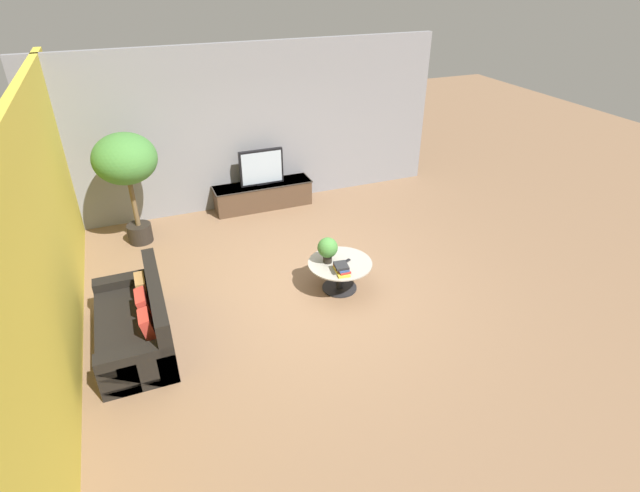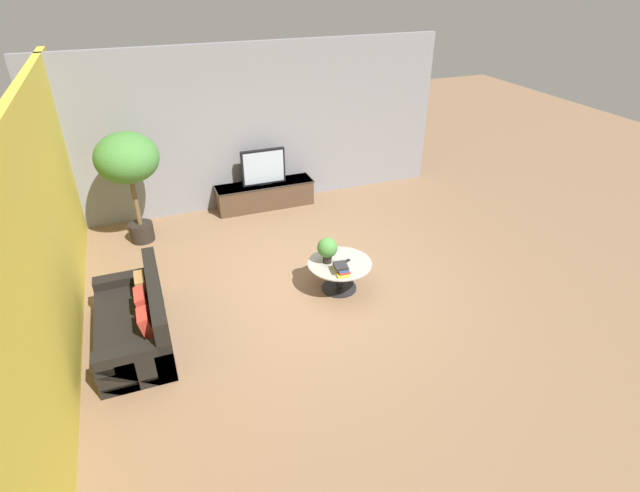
{
  "view_description": "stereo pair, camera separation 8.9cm",
  "coord_description": "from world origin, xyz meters",
  "px_view_note": "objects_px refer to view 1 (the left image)",
  "views": [
    {
      "loc": [
        -2.21,
        -5.69,
        4.24
      ],
      "look_at": [
        0.16,
        0.22,
        0.55
      ],
      "focal_mm": 28.0,
      "sensor_mm": 36.0,
      "label": 1
    },
    {
      "loc": [
        -2.12,
        -5.73,
        4.24
      ],
      "look_at": [
        0.16,
        0.22,
        0.55
      ],
      "focal_mm": 28.0,
      "sensor_mm": 36.0,
      "label": 2
    }
  ],
  "objects_px": {
    "coffee_table": "(340,271)",
    "couch_by_wall": "(137,325)",
    "television": "(261,167)",
    "potted_plant_tabletop": "(328,248)",
    "media_console": "(263,195)",
    "potted_palm_tall": "(126,164)"
  },
  "relations": [
    {
      "from": "coffee_table",
      "to": "couch_by_wall",
      "type": "xyz_separation_m",
      "value": [
        -2.83,
        -0.17,
        -0.02
      ]
    },
    {
      "from": "television",
      "to": "potted_plant_tabletop",
      "type": "bearing_deg",
      "value": -88.15
    },
    {
      "from": "media_console",
      "to": "potted_palm_tall",
      "type": "bearing_deg",
      "value": -166.95
    },
    {
      "from": "television",
      "to": "media_console",
      "type": "bearing_deg",
      "value": 90.0
    },
    {
      "from": "media_console",
      "to": "coffee_table",
      "type": "height_order",
      "value": "media_console"
    },
    {
      "from": "coffee_table",
      "to": "potted_plant_tabletop",
      "type": "relative_size",
      "value": 2.39
    },
    {
      "from": "media_console",
      "to": "potted_plant_tabletop",
      "type": "relative_size",
      "value": 4.87
    },
    {
      "from": "television",
      "to": "coffee_table",
      "type": "distance_m",
      "value": 3.15
    },
    {
      "from": "media_console",
      "to": "television",
      "type": "relative_size",
      "value": 2.26
    },
    {
      "from": "media_console",
      "to": "potted_palm_tall",
      "type": "xyz_separation_m",
      "value": [
        -2.34,
        -0.54,
        1.16
      ]
    },
    {
      "from": "potted_plant_tabletop",
      "to": "media_console",
      "type": "bearing_deg",
      "value": 91.85
    },
    {
      "from": "media_console",
      "to": "television",
      "type": "height_order",
      "value": "television"
    },
    {
      "from": "potted_palm_tall",
      "to": "potted_plant_tabletop",
      "type": "relative_size",
      "value": 4.9
    },
    {
      "from": "television",
      "to": "potted_plant_tabletop",
      "type": "relative_size",
      "value": 2.15
    },
    {
      "from": "potted_plant_tabletop",
      "to": "television",
      "type": "bearing_deg",
      "value": 91.85
    },
    {
      "from": "television",
      "to": "couch_by_wall",
      "type": "distance_m",
      "value": 4.19
    },
    {
      "from": "media_console",
      "to": "potted_palm_tall",
      "type": "relative_size",
      "value": 0.99
    },
    {
      "from": "television",
      "to": "potted_palm_tall",
      "type": "xyz_separation_m",
      "value": [
        -2.34,
        -0.54,
        0.59
      ]
    },
    {
      "from": "couch_by_wall",
      "to": "potted_palm_tall",
      "type": "distance_m",
      "value": 2.96
    },
    {
      "from": "potted_palm_tall",
      "to": "couch_by_wall",
      "type": "bearing_deg",
      "value": -94.78
    },
    {
      "from": "potted_palm_tall",
      "to": "potted_plant_tabletop",
      "type": "height_order",
      "value": "potted_palm_tall"
    },
    {
      "from": "media_console",
      "to": "television",
      "type": "bearing_deg",
      "value": -90.0
    }
  ]
}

